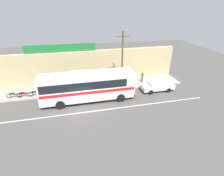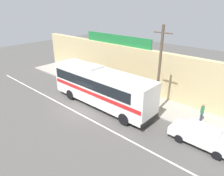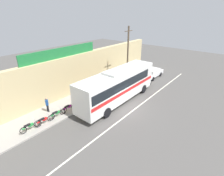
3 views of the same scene
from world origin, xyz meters
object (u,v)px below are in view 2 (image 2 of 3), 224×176
parked_car (202,136)px  pedestrian_near_shop (202,111)px  motorcycle_orange (66,73)px  pedestrian_far_right (87,71)px  intercity_bus (100,86)px  motorcycle_purple (71,76)px  motorcycle_black (78,78)px  motorcycle_blue (86,81)px  utility_pole (159,71)px

parked_car → pedestrian_near_shop: bearing=110.5°
motorcycle_orange → pedestrian_far_right: pedestrian_far_right is taller
intercity_bus → pedestrian_far_right: intercity_bus is taller
motorcycle_purple → parked_car: bearing=-6.0°
intercity_bus → pedestrian_far_right: (-6.43, 3.99, -1.00)m
motorcycle_orange → motorcycle_black: 2.63m
intercity_bus → motorcycle_black: (-6.45, 2.40, -1.50)m
motorcycle_purple → pedestrian_far_right: 2.19m
parked_car → motorcycle_black: (-15.98, 1.86, -0.17)m
motorcycle_blue → pedestrian_near_shop: pedestrian_near_shop is taller
pedestrian_near_shop → utility_pole: bearing=-160.3°
motorcycle_blue → motorcycle_black: size_ratio=1.00×
motorcycle_purple → motorcycle_orange: (-1.25, 0.14, 0.00)m
motorcycle_orange → motorcycle_blue: bearing=-0.6°
parked_car → pedestrian_near_shop: pedestrian_near_shop is taller
parked_car → motorcycle_purple: parked_car is taller
utility_pole → motorcycle_orange: (-13.96, 0.44, -3.55)m
parked_car → motorcycle_purple: bearing=174.0°
pedestrian_near_shop → pedestrian_far_right: bearing=177.6°
motorcycle_blue → motorcycle_orange: (-4.08, 0.04, 0.00)m
pedestrian_near_shop → intercity_bus: bearing=-158.3°
motorcycle_black → motorcycle_orange: bearing=177.5°
parked_car → motorcycle_purple: size_ratio=2.43×
motorcycle_orange → pedestrian_near_shop: (17.55, 0.85, 0.52)m
pedestrian_far_right → parked_car: bearing=-12.2°
parked_car → motorcycle_orange: (-18.61, 1.98, -0.17)m
utility_pole → motorcycle_blue: bearing=177.7°
utility_pole → motorcycle_black: size_ratio=4.20×
pedestrian_far_right → motorcycle_blue: bearing=-46.7°
motorcycle_blue → motorcycle_orange: same height
intercity_bus → motorcycle_orange: bearing=164.5°
intercity_bus → motorcycle_purple: size_ratio=6.04×
intercity_bus → motorcycle_orange: 9.54m
intercity_bus → utility_pole: bearing=23.1°
intercity_bus → utility_pole: (4.88, 2.08, 2.05)m
parked_car → utility_pole: bearing=161.7°
parked_car → utility_pole: size_ratio=0.58×
motorcycle_purple → pedestrian_near_shop: pedestrian_near_shop is taller
pedestrian_far_right → pedestrian_near_shop: bearing=-2.4°
parked_car → motorcycle_purple: 17.46m
utility_pole → motorcycle_purple: (-12.71, 0.30, -3.55)m
parked_car → motorcycle_purple: (-17.36, 1.84, -0.17)m
motorcycle_purple → pedestrian_far_right: bearing=49.2°
pedestrian_near_shop → parked_car: bearing=-69.5°
motorcycle_blue → motorcycle_orange: bearing=179.4°
parked_car → motorcycle_black: parked_car is taller
parked_car → utility_pole: (-4.65, 1.54, 3.38)m
utility_pole → pedestrian_near_shop: 4.87m
intercity_bus → pedestrian_far_right: bearing=148.2°
utility_pole → motorcycle_orange: size_ratio=4.15×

